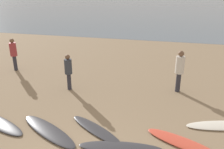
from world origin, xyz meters
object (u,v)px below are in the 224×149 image
(surfboard_2, at_px, (48,131))
(person_2, at_px, (68,69))
(surfboard_5, at_px, (182,143))
(person_3, at_px, (13,52))
(person_0, at_px, (180,68))
(surfboard_3, at_px, (96,130))
(surfboard_4, at_px, (121,148))

(surfboard_2, xyz_separation_m, person_2, (-0.63, 3.11, 0.87))
(surfboard_5, bearing_deg, surfboard_2, -151.22)
(surfboard_5, bearing_deg, person_2, 172.90)
(surfboard_5, distance_m, person_3, 9.44)
(person_0, bearing_deg, person_3, -9.82)
(surfboard_5, distance_m, person_0, 3.78)
(person_3, bearing_deg, surfboard_3, -162.07)
(surfboard_4, xyz_separation_m, surfboard_5, (1.66, 0.63, 0.01))
(person_2, bearing_deg, surfboard_4, -6.42)
(person_2, bearing_deg, person_0, 53.52)
(surfboard_5, bearing_deg, surfboard_3, -157.39)
(surfboard_2, bearing_deg, person_2, 130.19)
(surfboard_2, relative_size, person_3, 1.51)
(person_3, bearing_deg, person_2, -148.52)
(surfboard_5, relative_size, person_3, 1.30)
(surfboard_2, relative_size, person_0, 1.43)
(person_3, bearing_deg, person_0, -130.08)
(person_3, bearing_deg, surfboard_2, -172.62)
(surfboard_2, bearing_deg, person_3, 161.53)
(person_0, height_order, person_2, person_0)
(surfboard_3, xyz_separation_m, surfboard_5, (2.60, -0.04, 0.01))
(surfboard_3, xyz_separation_m, person_3, (-5.75, 4.28, 0.95))
(surfboard_3, distance_m, person_3, 7.23)
(surfboard_3, relative_size, person_2, 1.42)
(surfboard_2, relative_size, person_2, 1.63)
(surfboard_4, relative_size, person_2, 1.52)
(surfboard_3, xyz_separation_m, person_0, (2.49, 3.60, 1.00))
(surfboard_4, xyz_separation_m, person_0, (1.55, 4.27, 1.01))
(person_3, bearing_deg, surfboard_4, -161.90)
(surfboard_3, distance_m, surfboard_4, 1.15)
(person_0, bearing_deg, surfboard_5, 86.65)
(surfboard_2, distance_m, person_2, 3.29)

